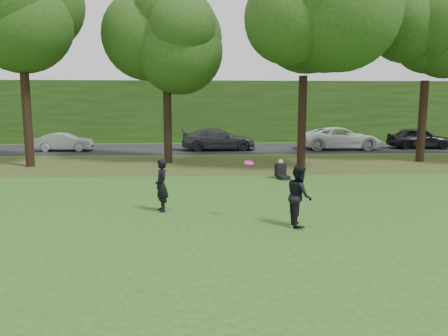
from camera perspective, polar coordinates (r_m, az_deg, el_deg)
The scene contains 10 objects.
ground at distance 10.60m, azimuth 4.04°, elevation -9.55°, with size 120.00×120.00×0.00m, color #264A17.
leaf_litter at distance 23.26m, azimuth -0.03°, elevation 0.48°, with size 60.00×7.00×0.01m, color #4E411C.
street at distance 31.19m, azimuth -0.87°, elevation 2.58°, with size 70.00×7.00×0.02m, color black.
far_hedge at distance 37.02m, azimuth -1.28°, elevation 7.39°, with size 70.00×3.00×5.00m, color #1E3F12.
player_left at distance 13.35m, azimuth -8.17°, elevation -2.26°, with size 0.58×0.38×1.60m, color black.
player_right at distance 11.85m, azimuth 9.79°, elevation -3.57°, with size 0.80×0.62×1.65m, color black.
parked_cars at distance 30.17m, azimuth 2.32°, elevation 3.78°, with size 36.57×2.59×1.53m.
frisbee at distance 12.22m, azimuth 3.29°, elevation 0.66°, with size 0.38×0.37×0.14m.
seated_person at distance 19.13m, azimuth 7.49°, elevation -0.44°, with size 0.61×0.82×0.83m.
tree_line at distance 23.39m, azimuth -0.91°, elevation 19.83°, with size 55.30×7.90×12.31m.
Camera 1 is at (-1.31, -9.99, 3.31)m, focal length 35.00 mm.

